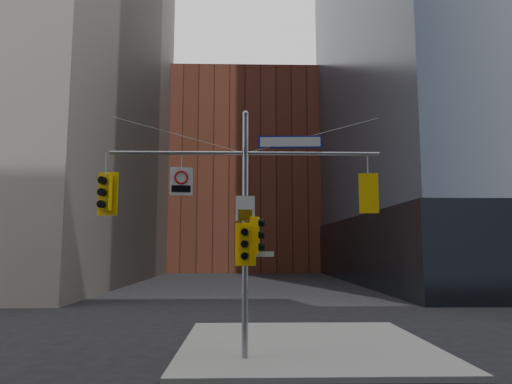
{
  "coord_description": "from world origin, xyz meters",
  "views": [
    {
      "loc": [
        -0.02,
        -11.27,
        3.21
      ],
      "look_at": [
        0.31,
        2.0,
        4.84
      ],
      "focal_mm": 32.0,
      "sensor_mm": 36.0,
      "label": 1
    }
  ],
  "objects_px": {
    "traffic_light_west_arm": "(105,193)",
    "traffic_light_pole_side": "(256,235)",
    "street_sign_blade": "(290,142)",
    "signal_assembly": "(245,206)",
    "traffic_light_pole_front": "(245,244)",
    "regulatory_sign_arm": "(181,180)",
    "traffic_light_east_arm": "(368,194)"
  },
  "relations": [
    {
      "from": "traffic_light_west_arm",
      "to": "traffic_light_pole_side",
      "type": "bearing_deg",
      "value": 8.66
    },
    {
      "from": "traffic_light_west_arm",
      "to": "street_sign_blade",
      "type": "relative_size",
      "value": 0.67
    },
    {
      "from": "traffic_light_pole_side",
      "to": "traffic_light_west_arm",
      "type": "bearing_deg",
      "value": 100.71
    },
    {
      "from": "traffic_light_pole_side",
      "to": "signal_assembly",
      "type": "bearing_deg",
      "value": 100.67
    },
    {
      "from": "traffic_light_pole_front",
      "to": "regulatory_sign_arm",
      "type": "distance_m",
      "value": 2.65
    },
    {
      "from": "traffic_light_pole_front",
      "to": "signal_assembly",
      "type": "bearing_deg",
      "value": 94.18
    },
    {
      "from": "traffic_light_west_arm",
      "to": "traffic_light_pole_front",
      "type": "relative_size",
      "value": 1.04
    },
    {
      "from": "traffic_light_east_arm",
      "to": "regulatory_sign_arm",
      "type": "distance_m",
      "value": 5.52
    },
    {
      "from": "traffic_light_east_arm",
      "to": "regulatory_sign_arm",
      "type": "height_order",
      "value": "regulatory_sign_arm"
    },
    {
      "from": "traffic_light_pole_side",
      "to": "traffic_light_pole_front",
      "type": "xyz_separation_m",
      "value": [
        -0.32,
        -0.27,
        -0.27
      ]
    },
    {
      "from": "traffic_light_east_arm",
      "to": "traffic_light_pole_front",
      "type": "bearing_deg",
      "value": 16.33
    },
    {
      "from": "traffic_light_west_arm",
      "to": "regulatory_sign_arm",
      "type": "relative_size",
      "value": 1.55
    },
    {
      "from": "signal_assembly",
      "to": "traffic_light_pole_front",
      "type": "xyz_separation_m",
      "value": [
        0.0,
        -0.27,
        -1.09
      ]
    },
    {
      "from": "traffic_light_west_arm",
      "to": "traffic_light_pole_front",
      "type": "bearing_deg",
      "value": 4.92
    },
    {
      "from": "signal_assembly",
      "to": "street_sign_blade",
      "type": "xyz_separation_m",
      "value": [
        1.33,
        0.0,
        1.93
      ]
    },
    {
      "from": "signal_assembly",
      "to": "traffic_light_pole_side",
      "type": "relative_size",
      "value": 7.64
    },
    {
      "from": "traffic_light_pole_side",
      "to": "regulatory_sign_arm",
      "type": "height_order",
      "value": "regulatory_sign_arm"
    },
    {
      "from": "traffic_light_west_arm",
      "to": "street_sign_blade",
      "type": "bearing_deg",
      "value": 8.74
    },
    {
      "from": "regulatory_sign_arm",
      "to": "traffic_light_pole_front",
      "type": "bearing_deg",
      "value": -14.44
    },
    {
      "from": "regulatory_sign_arm",
      "to": "signal_assembly",
      "type": "bearing_deg",
      "value": -6.33
    },
    {
      "from": "traffic_light_west_arm",
      "to": "traffic_light_east_arm",
      "type": "distance_m",
      "value": 7.72
    },
    {
      "from": "signal_assembly",
      "to": "traffic_light_west_arm",
      "type": "bearing_deg",
      "value": 179.82
    },
    {
      "from": "traffic_light_east_arm",
      "to": "traffic_light_pole_front",
      "type": "distance_m",
      "value": 3.93
    },
    {
      "from": "traffic_light_pole_front",
      "to": "traffic_light_west_arm",
      "type": "bearing_deg",
      "value": -179.84
    },
    {
      "from": "street_sign_blade",
      "to": "regulatory_sign_arm",
      "type": "height_order",
      "value": "street_sign_blade"
    },
    {
      "from": "signal_assembly",
      "to": "traffic_light_pole_front",
      "type": "relative_size",
      "value": 6.48
    },
    {
      "from": "signal_assembly",
      "to": "traffic_light_east_arm",
      "type": "distance_m",
      "value": 3.66
    },
    {
      "from": "traffic_light_east_arm",
      "to": "traffic_light_west_arm",
      "type": "bearing_deg",
      "value": 12.02
    },
    {
      "from": "traffic_light_west_arm",
      "to": "traffic_light_east_arm",
      "type": "relative_size",
      "value": 1.1
    },
    {
      "from": "traffic_light_pole_side",
      "to": "regulatory_sign_arm",
      "type": "bearing_deg",
      "value": 101.39
    },
    {
      "from": "street_sign_blade",
      "to": "regulatory_sign_arm",
      "type": "xyz_separation_m",
      "value": [
        -3.21,
        -0.02,
        -1.17
      ]
    },
    {
      "from": "traffic_light_pole_side",
      "to": "street_sign_blade",
      "type": "xyz_separation_m",
      "value": [
        1.01,
        0.0,
        2.76
      ]
    }
  ]
}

